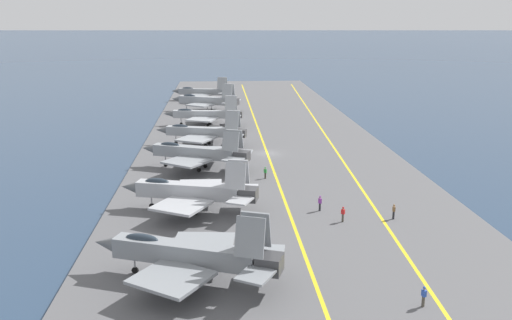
{
  "coord_description": "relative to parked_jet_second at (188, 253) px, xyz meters",
  "views": [
    {
      "loc": [
        -87.46,
        7.95,
        22.34
      ],
      "look_at": [
        -13.75,
        2.83,
        2.9
      ],
      "focal_mm": 38.0,
      "sensor_mm": 36.0,
      "label": 1
    }
  ],
  "objects": [
    {
      "name": "crew_purple_vest",
      "position": [
        16.55,
        -14.45,
        -1.54
      ],
      "size": [
        0.45,
        0.39,
        1.84
      ],
      "color": "#232328",
      "rests_on": "carrier_deck"
    },
    {
      "name": "ground_plane",
      "position": [
        44.73,
        -10.78,
        -2.96
      ],
      "size": [
        2000.0,
        2000.0,
        0.0
      ],
      "primitive_type": "plane",
      "color": "navy"
    },
    {
      "name": "parked_jet_seventh",
      "position": [
        86.8,
        0.23,
        0.24
      ],
      "size": [
        12.3,
        17.12,
        6.91
      ],
      "color": "#93999E",
      "rests_on": "carrier_deck"
    },
    {
      "name": "deck_stripe_centerline",
      "position": [
        44.73,
        -10.78,
        -2.55
      ],
      "size": [
        192.79,
        0.36,
        0.01
      ],
      "primitive_type": "cube",
      "color": "yellow",
      "rests_on": "carrier_deck"
    },
    {
      "name": "crew_green_vest",
      "position": [
        30.13,
        -9.2,
        -1.63
      ],
      "size": [
        0.39,
        0.45,
        1.69
      ],
      "color": "#383328",
      "rests_on": "carrier_deck"
    },
    {
      "name": "parked_jet_fourth",
      "position": [
        35.54,
        0.6,
        0.07
      ],
      "size": [
        12.92,
        17.14,
        6.33
      ],
      "color": "gray",
      "rests_on": "carrier_deck"
    },
    {
      "name": "crew_red_vest",
      "position": [
        12.86,
        -16.34,
        -1.58
      ],
      "size": [
        0.45,
        0.45,
        1.77
      ],
      "color": "#4C473D",
      "rests_on": "carrier_deck"
    },
    {
      "name": "crew_brown_vest",
      "position": [
        13.31,
        -22.23,
        -1.59
      ],
      "size": [
        0.4,
        0.29,
        1.76
      ],
      "color": "#232328",
      "rests_on": "carrier_deck"
    },
    {
      "name": "carrier_deck",
      "position": [
        44.73,
        -10.78,
        -2.76
      ],
      "size": [
        214.21,
        42.99,
        0.4
      ],
      "primitive_type": "cube",
      "color": "#565659",
      "rests_on": "ground"
    },
    {
      "name": "crew_blue_vest",
      "position": [
        -5.57,
        -18.55,
        -1.61
      ],
      "size": [
        0.43,
        0.33,
        1.73
      ],
      "color": "#4C473D",
      "rests_on": "carrier_deck"
    },
    {
      "name": "parked_jet_eighth",
      "position": [
        105.32,
        1.47,
        -0.12
      ],
      "size": [
        13.62,
        16.76,
        6.44
      ],
      "color": "gray",
      "rests_on": "carrier_deck"
    },
    {
      "name": "parked_jet_third",
      "position": [
        17.54,
        0.59,
        -0.08
      ],
      "size": [
        13.04,
        16.56,
        6.37
      ],
      "color": "#A8AAAF",
      "rests_on": "carrier_deck"
    },
    {
      "name": "parked_jet_second",
      "position": [
        0.0,
        0.0,
        0.0
      ],
      "size": [
        12.92,
        17.18,
        6.69
      ],
      "color": "gray",
      "rests_on": "carrier_deck"
    },
    {
      "name": "deck_stripe_foul_line",
      "position": [
        44.73,
        -22.6,
        -2.55
      ],
      "size": [
        192.54,
        10.48,
        0.01
      ],
      "primitive_type": "cube",
      "rotation": [
        0.0,
        0.0,
        -0.05
      ],
      "color": "yellow",
      "rests_on": "carrier_deck"
    },
    {
      "name": "parked_jet_sixth",
      "position": [
        69.74,
        0.07,
        -0.14
      ],
      "size": [
        12.46,
        16.71,
        6.31
      ],
      "color": "#9EA3A8",
      "rests_on": "carrier_deck"
    },
    {
      "name": "parked_jet_fifth",
      "position": [
        51.04,
        0.04,
        -0.02
      ],
      "size": [
        13.47,
        16.51,
        6.41
      ],
      "color": "#93999E",
      "rests_on": "carrier_deck"
    }
  ]
}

